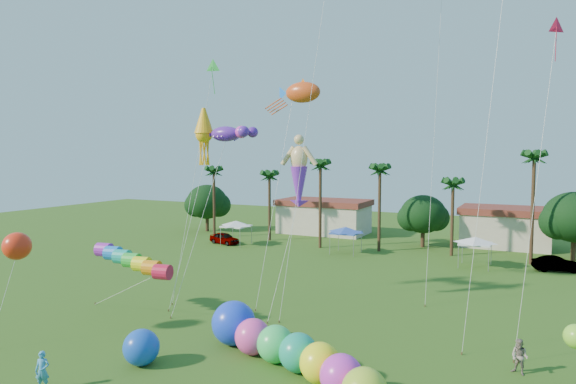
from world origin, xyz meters
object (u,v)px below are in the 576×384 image
at_px(caterpillar_inflatable, 285,348).
at_px(car_b, 557,264).
at_px(car_a, 224,238).
at_px(blue_ball, 141,347).
at_px(spectator_a, 42,371).
at_px(spectator_b, 520,357).

bearing_deg(caterpillar_inflatable, car_b, 91.02).
bearing_deg(car_a, blue_ball, -138.77).
xyz_separation_m(car_a, car_b, (37.18, 1.42, -0.00)).
xyz_separation_m(car_a, caterpillar_inflatable, (23.69, -30.29, 0.38)).
distance_m(caterpillar_inflatable, blue_ball, 7.68).
height_order(spectator_a, spectator_b, spectator_a).
height_order(car_b, spectator_b, spectator_b).
bearing_deg(car_a, spectator_a, -144.38).
height_order(car_a, spectator_a, spectator_a).
bearing_deg(caterpillar_inflatable, spectator_b, 47.09).
bearing_deg(car_b, spectator_b, 160.74).
xyz_separation_m(spectator_b, blue_ball, (-18.19, -7.68, 0.06)).
height_order(spectator_a, caterpillar_inflatable, caterpillar_inflatable).
relative_size(car_a, spectator_a, 2.25).
relative_size(car_a, car_b, 0.97).
distance_m(spectator_b, blue_ball, 19.75).
height_order(spectator_b, caterpillar_inflatable, caterpillar_inflatable).
bearing_deg(car_a, spectator_b, -111.61).
relative_size(spectator_a, spectator_b, 1.03).
bearing_deg(spectator_b, car_b, 110.38).
bearing_deg(spectator_a, spectator_b, 5.32).
bearing_deg(spectator_b, caterpillar_inflatable, -131.56).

